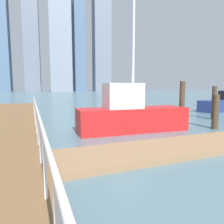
# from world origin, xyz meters

# --- Properties ---
(ground_plane) EXTENTS (300.00, 300.00, 0.00)m
(ground_plane) POSITION_xyz_m (0.00, 20.00, 0.00)
(ground_plane) COLOR slate
(boardwalk_railing) EXTENTS (0.06, 26.18, 1.08)m
(boardwalk_railing) POSITION_xyz_m (-3.15, 8.20, 1.24)
(boardwalk_railing) COLOR white
(boardwalk_railing) RESTS_ON boardwalk
(dock_piling_1) EXTENTS (0.31, 0.31, 2.23)m
(dock_piling_1) POSITION_xyz_m (8.07, 15.17, 1.11)
(dock_piling_1) COLOR #473826
(dock_piling_1) RESTS_ON ground_plane
(dock_piling_4) EXTENTS (0.29, 0.29, 2.48)m
(dock_piling_4) POSITION_xyz_m (4.46, 14.09, 1.24)
(dock_piling_4) COLOR #473826
(dock_piling_4) RESTS_ON ground_plane
(dock_piling_5) EXTENTS (0.32, 0.32, 1.78)m
(dock_piling_5) POSITION_xyz_m (5.49, 12.75, 0.89)
(dock_piling_5) COLOR #473826
(dock_piling_5) RESTS_ON ground_plane
(moored_boat_1) EXTENTS (5.47, 1.87, 7.78)m
(moored_boat_1) POSITION_xyz_m (1.18, 13.88, 0.84)
(moored_boat_1) COLOR red
(moored_boat_1) RESTS_ON ground_plane
(skyline_tower_1) EXTENTS (7.89, 10.11, 78.57)m
(skyline_tower_1) POSITION_xyz_m (-16.79, 132.30, 39.28)
(skyline_tower_1) COLOR slate
(skyline_tower_1) RESTS_ON ground_plane
(skyline_tower_2) EXTENTS (9.54, 10.49, 64.20)m
(skyline_tower_2) POSITION_xyz_m (-1.73, 138.60, 32.10)
(skyline_tower_2) COLOR slate
(skyline_tower_2) RESTS_ON ground_plane
(skyline_tower_3) EXTENTS (12.63, 13.66, 50.71)m
(skyline_tower_3) POSITION_xyz_m (12.97, 124.15, 25.35)
(skyline_tower_3) COLOR gray
(skyline_tower_3) RESTS_ON ground_plane
(skyline_tower_4) EXTENTS (6.68, 7.31, 66.50)m
(skyline_tower_4) POSITION_xyz_m (23.89, 127.74, 33.25)
(skyline_tower_4) COLOR slate
(skyline_tower_4) RESTS_ON ground_plane
(skyline_tower_5) EXTENTS (11.73, 10.06, 65.57)m
(skyline_tower_5) POSITION_xyz_m (42.44, 139.77, 32.78)
(skyline_tower_5) COLOR slate
(skyline_tower_5) RESTS_ON ground_plane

